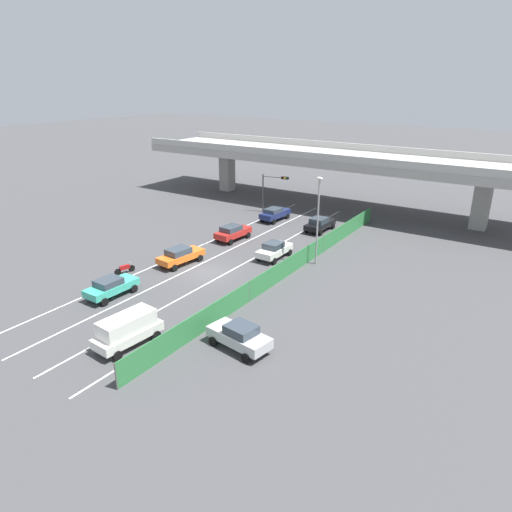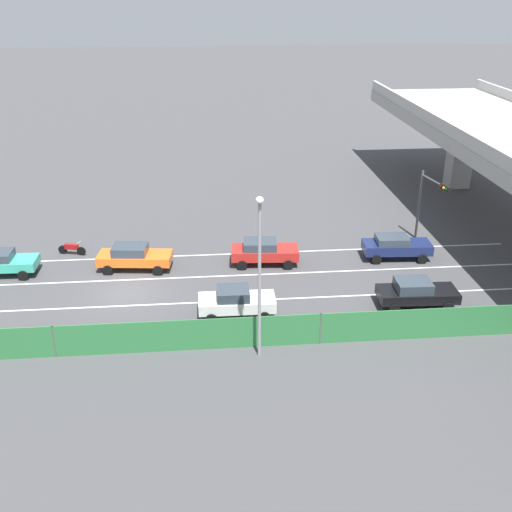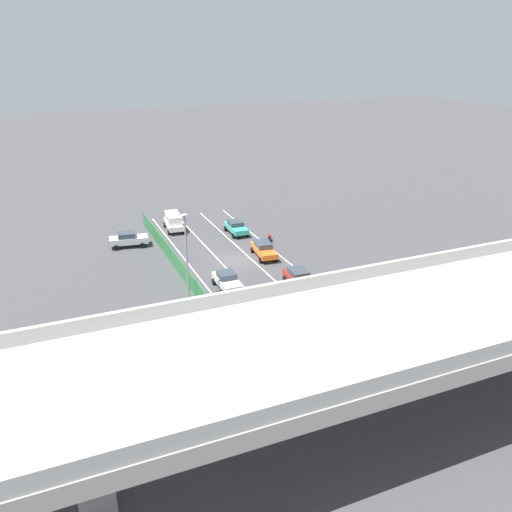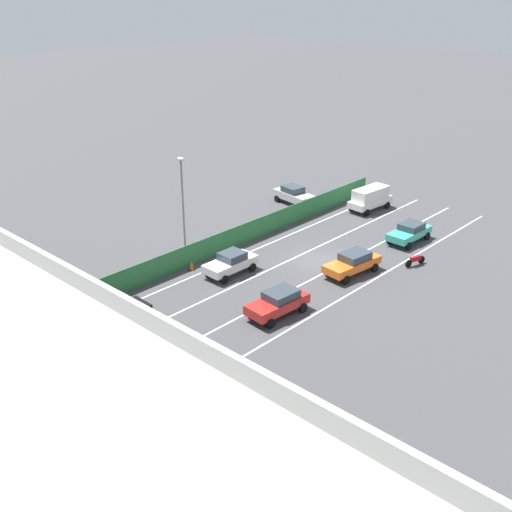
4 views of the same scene
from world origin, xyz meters
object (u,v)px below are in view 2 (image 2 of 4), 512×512
car_sedan_black (416,292)px  traffic_light (430,196)px  car_taxi_teal (1,262)px  car_taxi_orange (134,256)px  motorcycle (72,248)px  car_sedan_navy (396,246)px  car_sedan_red (264,251)px  street_lamp (260,265)px  traffic_cone (269,333)px  car_hatchback_white (236,301)px

car_sedan_black → traffic_light: (-8.61, 3.60, 2.70)m
car_taxi_teal → car_sedan_black: car_sedan_black is taller
traffic_light → car_taxi_orange: bearing=-83.7°
car_taxi_teal → motorcycle: car_taxi_teal is taller
car_taxi_orange → motorcycle: size_ratio=2.54×
car_taxi_orange → car_sedan_navy: (-0.09, 17.20, -0.01)m
car_sedan_red → traffic_light: bearing=100.6°
car_taxi_teal → car_sedan_red: bearing=90.3°
street_lamp → traffic_cone: size_ratio=11.68×
car_sedan_red → street_lamp: size_ratio=0.54×
car_taxi_orange → car_taxi_teal: bearing=-89.5°
car_sedan_navy → traffic_cone: 13.26m
car_sedan_navy → car_taxi_teal: size_ratio=1.04×
car_sedan_navy → traffic_light: 4.41m
car_sedan_navy → traffic_light: size_ratio=0.91×
car_taxi_teal → car_sedan_black: size_ratio=0.97×
traffic_light → car_sedan_red: bearing=-79.4°
car_sedan_navy → car_sedan_black: size_ratio=1.00×
car_hatchback_white → motorcycle: 14.04m
car_taxi_orange → traffic_cone: (9.15, 7.71, -0.57)m
car_taxi_orange → street_lamp: 13.34m
car_taxi_orange → traffic_light: traffic_light is taller
car_hatchback_white → car_sedan_red: size_ratio=0.95×
car_hatchback_white → street_lamp: (4.04, 0.89, 4.02)m
car_sedan_navy → street_lamp: size_ratio=0.55×
street_lamp → traffic_cone: bearing=155.2°
car_sedan_navy → traffic_light: traffic_light is taller
car_sedan_navy → car_taxi_teal: bearing=-89.6°
car_sedan_navy → motorcycle: (-2.60, -21.62, -0.44)m
car_taxi_teal → car_sedan_black: (6.35, 24.62, 0.01)m
car_taxi_orange → car_sedan_navy: 17.20m
car_sedan_black → traffic_light: traffic_light is taller
traffic_light → street_lamp: bearing=-45.3°
car_sedan_red → street_lamp: bearing=-7.0°
car_sedan_red → car_taxi_teal: bearing=-89.7°
motorcycle → street_lamp: street_lamp is taller
car_sedan_navy → traffic_light: (-2.11, 2.78, 2.69)m
car_hatchback_white → car_taxi_orange: bearing=-136.8°
car_sedan_black → traffic_cone: bearing=-72.5°
street_lamp → traffic_light: bearing=134.7°
car_sedan_red → traffic_light: (-2.18, 11.63, 2.67)m
traffic_cone → traffic_light: bearing=132.8°
traffic_light → traffic_cone: (11.35, -12.27, -3.26)m
car_taxi_teal → motorcycle: bearing=125.8°
car_sedan_navy → car_sedan_red: bearing=-89.6°
car_sedan_red → motorcycle: size_ratio=2.35×
car_taxi_orange → car_sedan_black: (6.42, 16.38, -0.02)m
car_sedan_black → motorcycle: bearing=-113.6°
car_sedan_navy → car_sedan_black: 6.55m
car_taxi_teal → traffic_light: (-2.27, 28.22, 2.71)m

